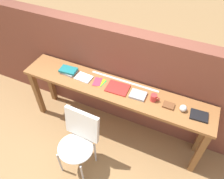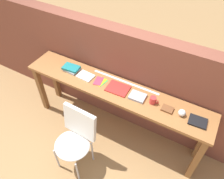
# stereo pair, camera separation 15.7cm
# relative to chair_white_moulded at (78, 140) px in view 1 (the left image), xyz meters

# --- Properties ---
(ground_plane) EXTENTS (40.00, 40.00, 0.00)m
(ground_plane) POSITION_rel_chair_white_moulded_xyz_m (0.17, 0.36, -0.53)
(ground_plane) COLOR #9E7547
(brick_wall_back) EXTENTS (6.00, 0.20, 1.51)m
(brick_wall_back) POSITION_rel_chair_white_moulded_xyz_m (0.17, 1.00, 0.23)
(brick_wall_back) COLOR brown
(brick_wall_back) RESTS_ON ground
(sideboard) EXTENTS (2.50, 0.44, 0.88)m
(sideboard) POSITION_rel_chair_white_moulded_xyz_m (0.17, 0.66, 0.21)
(sideboard) COLOR #996033
(sideboard) RESTS_ON ground
(chair_white_moulded) EXTENTS (0.45, 0.47, 0.89)m
(chair_white_moulded) POSITION_rel_chair_white_moulded_xyz_m (0.00, 0.00, 0.00)
(chair_white_moulded) COLOR silver
(chair_white_moulded) RESTS_ON ground
(book_stack_leftmost) EXTENTS (0.23, 0.18, 0.06)m
(book_stack_leftmost) POSITION_rel_chair_white_moulded_xyz_m (-0.50, 0.68, 0.38)
(book_stack_leftmost) COLOR #9E9EA3
(book_stack_leftmost) RESTS_ON sideboard
(magazine_cycling) EXTENTS (0.22, 0.17, 0.02)m
(magazine_cycling) POSITION_rel_chair_white_moulded_xyz_m (-0.26, 0.66, 0.36)
(magazine_cycling) COLOR white
(magazine_cycling) RESTS_ON sideboard
(pamphlet_pile_colourful) EXTENTS (0.17, 0.18, 0.01)m
(pamphlet_pile_colourful) POSITION_rel_chair_white_moulded_xyz_m (-0.04, 0.67, 0.36)
(pamphlet_pile_colourful) COLOR green
(pamphlet_pile_colourful) RESTS_ON sideboard
(book_open_centre) EXTENTS (0.28, 0.22, 0.02)m
(book_open_centre) POSITION_rel_chair_white_moulded_xyz_m (0.22, 0.67, 0.36)
(book_open_centre) COLOR red
(book_open_centre) RESTS_ON sideboard
(book_grey_hardcover) EXTENTS (0.20, 0.16, 0.03)m
(book_grey_hardcover) POSITION_rel_chair_white_moulded_xyz_m (0.49, 0.66, 0.37)
(book_grey_hardcover) COLOR #9E9EA3
(book_grey_hardcover) RESTS_ON sideboard
(mug) EXTENTS (0.11, 0.08, 0.09)m
(mug) POSITION_rel_chair_white_moulded_xyz_m (0.68, 0.67, 0.40)
(mug) COLOR red
(mug) RESTS_ON sideboard
(leather_journal_brown) EXTENTS (0.13, 0.10, 0.02)m
(leather_journal_brown) POSITION_rel_chair_white_moulded_xyz_m (0.87, 0.65, 0.37)
(leather_journal_brown) COLOR brown
(leather_journal_brown) RESTS_ON sideboard
(sports_ball_small) EXTENTS (0.08, 0.08, 0.08)m
(sports_ball_small) POSITION_rel_chair_white_moulded_xyz_m (1.03, 0.65, 0.39)
(sports_ball_small) COLOR silver
(sports_ball_small) RESTS_ON sideboard
(book_repair_rightmost) EXTENTS (0.20, 0.16, 0.02)m
(book_repair_rightmost) POSITION_rel_chair_white_moulded_xyz_m (1.21, 0.64, 0.36)
(book_repair_rightmost) COLOR black
(book_repair_rightmost) RESTS_ON sideboard
(ruler_metal_back_edge) EXTENTS (0.93, 0.03, 0.00)m
(ruler_metal_back_edge) POSITION_rel_chair_white_moulded_xyz_m (0.24, 0.83, 0.35)
(ruler_metal_back_edge) COLOR silver
(ruler_metal_back_edge) RESTS_ON sideboard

